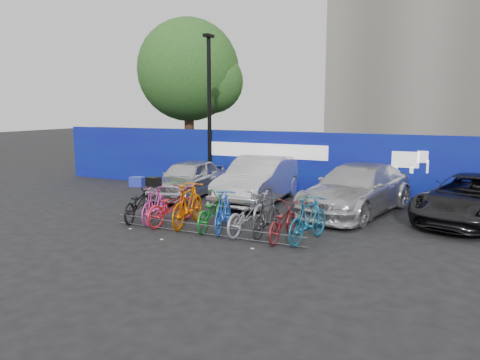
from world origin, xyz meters
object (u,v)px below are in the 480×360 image
Objects in this scene: bike_4 at (212,211)px; bike_7 at (267,217)px; car_3 at (472,199)px; tree at (193,73)px; bike_rack at (205,230)px; bike_2 at (171,206)px; bike_5 at (223,212)px; bike_8 at (282,222)px; bike_1 at (154,204)px; bike_9 at (308,219)px; car_2 at (357,189)px; bike_6 at (247,214)px; bike_0 at (138,203)px; car_0 at (188,178)px; lamppost at (209,109)px; bike_3 at (188,205)px; car_1 at (260,180)px.

bike_4 is 1.66m from bike_7.
car_3 reaches higher than bike_4.
bike_7 reaches higher than bike_4.
tree reaches higher than bike_rack.
bike_2 is 1.10× the size of bike_5.
bike_7 is at bearing -18.38° from bike_8.
tree reaches higher than bike_8.
bike_rack is 2.21m from bike_1.
bike_9 is (9.39, -10.02, -4.50)m from tree.
bike_6 is at bearing -106.69° from car_2.
bike_5 is (2.90, -0.06, 0.04)m from bike_0.
bike_7 is at bearing 170.33° from bike_5.
car_3 is 8.75m from bike_2.
bike_6 is at bearing -172.18° from bike_2.
car_0 is 3.82m from bike_0.
lamppost reaches higher than bike_0.
bike_4 is at bearing -60.31° from lamppost.
bike_3 is 3.54m from bike_9.
bike_0 is 2.90m from bike_5.
lamppost reaches higher than bike_7.
bike_7 reaches higher than bike_rack.
bike_1 is at bearing 3.04° from bike_7.
bike_2 is at bearing -2.05° from bike_8.
bike_9 is at bearing 171.17° from bike_3.
car_3 is 9.29m from bike_1.
bike_7 is (2.41, 0.01, -0.11)m from bike_3.
lamppost is at bearing -91.43° from bike_1.
lamppost is at bearing -47.25° from bike_6.
bike_0 is 1.08× the size of bike_8.
bike_8 is 0.94× the size of bike_9.
bike_rack is 1.66m from bike_2.
bike_rack is at bearing 42.80° from bike_6.
bike_0 is at bearing -83.58° from car_0.
car_2 is at bearing -140.38° from bike_5.
bike_rack is at bearing -86.69° from car_1.
bike_1 is 0.99× the size of bike_8.
car_0 reaches higher than bike_9.
car_2 is at bearing -109.78° from bike_7.
tree is at bearing 134.45° from car_1.
tree is 4.27× the size of bike_5.
bike_9 is (5.27, -0.02, 0.07)m from bike_0.
bike_7 is (8.25, -9.96, -4.57)m from tree.
bike_9 is (0.65, 0.10, 0.10)m from bike_8.
bike_0 is 0.98× the size of bike_6.
tree is at bearing -55.17° from bike_2.
car_1 is 2.43× the size of bike_2.
bike_3 is (0.55, 0.02, 0.09)m from bike_2.
bike_2 is 0.98× the size of bike_3.
bike_9 is (1.71, -0.06, 0.05)m from bike_6.
car_0 is at bearing -36.80° from bike_6.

